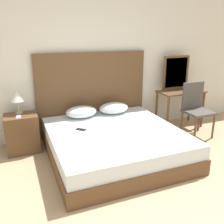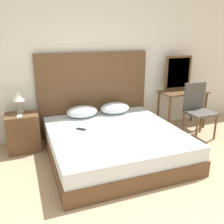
% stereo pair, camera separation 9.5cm
% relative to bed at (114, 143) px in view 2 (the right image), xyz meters
% --- Properties ---
extents(wall_back, '(10.00, 0.06, 2.70)m').
position_rel_bed_xyz_m(wall_back, '(-0.13, 1.08, 1.14)').
color(wall_back, silver).
rests_on(wall_back, ground_plane).
extents(bed, '(1.89, 1.96, 0.42)m').
position_rel_bed_xyz_m(bed, '(0.00, 0.00, 0.00)').
color(bed, brown).
rests_on(bed, ground_plane).
extents(headboard, '(1.99, 0.05, 1.47)m').
position_rel_bed_xyz_m(headboard, '(0.00, 1.00, 0.53)').
color(headboard, brown).
rests_on(headboard, ground_plane).
extents(pillow_left, '(0.52, 0.37, 0.19)m').
position_rel_bed_xyz_m(pillow_left, '(-0.30, 0.74, 0.31)').
color(pillow_left, silver).
rests_on(pillow_left, bed).
extents(pillow_right, '(0.52, 0.37, 0.19)m').
position_rel_bed_xyz_m(pillow_right, '(0.30, 0.74, 0.31)').
color(pillow_right, silver).
rests_on(pillow_right, bed).
extents(phone_on_bed, '(0.16, 0.16, 0.01)m').
position_rel_bed_xyz_m(phone_on_bed, '(-0.45, 0.19, 0.22)').
color(phone_on_bed, black).
rests_on(phone_on_bed, bed).
extents(nightstand, '(0.49, 0.40, 0.60)m').
position_rel_bed_xyz_m(nightstand, '(-1.26, 0.70, 0.09)').
color(nightstand, brown).
rests_on(nightstand, ground_plane).
extents(table_lamp, '(0.21, 0.21, 0.36)m').
position_rel_bed_xyz_m(table_lamp, '(-1.27, 0.78, 0.66)').
color(table_lamp, tan).
rests_on(table_lamp, nightstand).
extents(phone_on_nightstand, '(0.07, 0.15, 0.01)m').
position_rel_bed_xyz_m(phone_on_nightstand, '(-1.29, 0.60, 0.39)').
color(phone_on_nightstand, '#B7B7BC').
rests_on(phone_on_nightstand, nightstand).
extents(vanity_desk, '(0.89, 0.47, 0.72)m').
position_rel_bed_xyz_m(vanity_desk, '(1.67, 0.68, 0.38)').
color(vanity_desk, brown).
rests_on(vanity_desk, ground_plane).
extents(vanity_mirror, '(0.57, 0.03, 0.64)m').
position_rel_bed_xyz_m(vanity_mirror, '(1.67, 0.88, 0.83)').
color(vanity_mirror, brown).
rests_on(vanity_mirror, vanity_desk).
extents(chair, '(0.45, 0.43, 0.95)m').
position_rel_bed_xyz_m(chair, '(1.66, 0.23, 0.33)').
color(chair, '#4C4742').
rests_on(chair, ground_plane).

